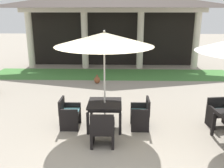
# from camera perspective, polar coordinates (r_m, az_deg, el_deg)

# --- Properties ---
(ground_plane) EXTENTS (60.00, 60.00, 0.00)m
(ground_plane) POSITION_cam_1_polar(r_m,az_deg,el_deg) (6.11, -2.15, -15.19)
(ground_plane) COLOR #9E9384
(background_pavilion) EXTENTS (10.47, 2.86, 4.30)m
(background_pavilion) POSITION_cam_1_polar(r_m,az_deg,el_deg) (14.19, 0.11, 17.29)
(background_pavilion) COLOR beige
(background_pavilion) RESTS_ON ground
(lawn_strip) EXTENTS (12.27, 2.36, 0.01)m
(lawn_strip) POSITION_cam_1_polar(r_m,az_deg,el_deg) (12.95, -0.09, 2.23)
(lawn_strip) COLOR #47843D
(lawn_strip) RESTS_ON ground
(patio_chair_near_foreground_north) EXTENTS (0.66, 0.59, 0.79)m
(patio_chair_near_foreground_north) POSITION_cam_1_polar(r_m,az_deg,el_deg) (7.79, 23.21, -6.13)
(patio_chair_near_foreground_north) COLOR black
(patio_chair_near_foreground_north) RESTS_ON ground
(patio_table_mid_left) EXTENTS (0.93, 0.93, 0.75)m
(patio_table_mid_left) POSITION_cam_1_polar(r_m,az_deg,el_deg) (6.98, -1.65, -5.03)
(patio_table_mid_left) COLOR black
(patio_table_mid_left) RESTS_ON ground
(patio_umbrella_mid_left) EXTENTS (2.58, 2.58, 2.72)m
(patio_umbrella_mid_left) POSITION_cam_1_polar(r_m,az_deg,el_deg) (6.53, -1.78, 9.87)
(patio_umbrella_mid_left) COLOR #2D2D2D
(patio_umbrella_mid_left) RESTS_ON ground
(patio_chair_mid_left_south) EXTENTS (0.57, 0.50, 0.90)m
(patio_chair_mid_left_south) POSITION_cam_1_polar(r_m,az_deg,el_deg) (6.15, -2.18, -10.54)
(patio_chair_mid_left_south) COLOR black
(patio_chair_mid_left_south) RESTS_ON ground
(patio_chair_mid_left_east) EXTENTS (0.50, 0.59, 0.87)m
(patio_chair_mid_left_east) POSITION_cam_1_polar(r_m,az_deg,el_deg) (7.08, 6.60, -6.84)
(patio_chair_mid_left_east) COLOR black
(patio_chair_mid_left_east) RESTS_ON ground
(patio_chair_mid_left_west) EXTENTS (0.52, 0.59, 0.85)m
(patio_chair_mid_left_west) POSITION_cam_1_polar(r_m,az_deg,el_deg) (7.20, -9.73, -6.66)
(patio_chair_mid_left_west) COLOR black
(patio_chair_mid_left_west) RESTS_ON ground
(terracotta_urn) EXTENTS (0.28, 0.28, 0.40)m
(terracotta_urn) POSITION_cam_1_polar(r_m,az_deg,el_deg) (11.36, -3.41, 0.96)
(terracotta_urn) COLOR brown
(terracotta_urn) RESTS_ON ground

